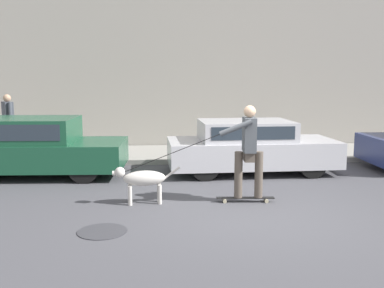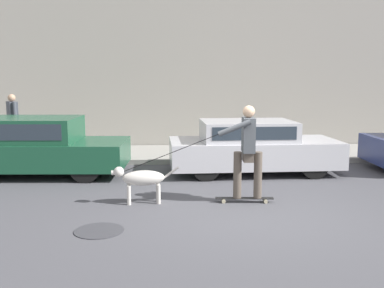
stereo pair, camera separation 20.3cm
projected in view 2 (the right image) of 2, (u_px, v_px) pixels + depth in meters
ground_plane at (246, 213)px, 7.54m from camera, size 36.00×36.00×0.00m
back_wall at (211, 54)px, 14.05m from camera, size 32.00×0.30×6.00m
sidewalk_curb at (214, 154)px, 13.04m from camera, size 30.00×2.57×0.13m
parked_car_0 at (36, 147)px, 10.42m from camera, size 4.13×1.97×1.34m
parked_car_1 at (252, 147)px, 10.65m from camera, size 4.02×1.88×1.25m
dog at (141, 179)px, 8.06m from camera, size 1.22×0.34×0.68m
skateboarder at (247, 148)px, 8.04m from camera, size 2.79×0.61×1.77m
pedestrian_with_bag at (13, 121)px, 12.34m from camera, size 0.47×0.65×1.68m
manhole_cover at (99, 231)px, 6.65m from camera, size 0.73×0.73×0.01m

